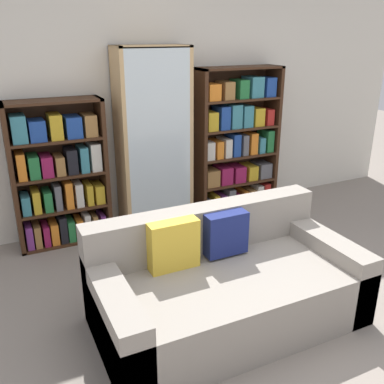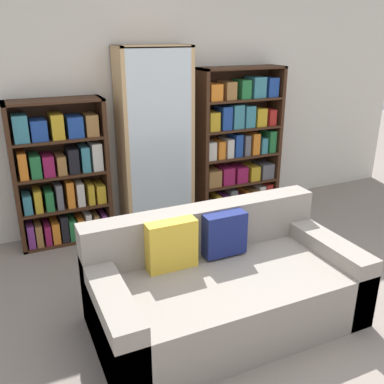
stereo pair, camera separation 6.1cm
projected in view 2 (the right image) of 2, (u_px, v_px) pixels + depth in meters
name	position (u px, v px, depth m)	size (l,w,h in m)	color
ground_plane	(299.00, 351.00, 2.85)	(16.00, 16.00, 0.00)	gray
wall_back	(160.00, 97.00, 4.53)	(6.51, 0.06, 2.70)	silver
couch	(223.00, 286.00, 3.08)	(1.88, 0.97, 0.78)	gray
bookshelf_left	(61.00, 176.00, 4.15)	(0.89, 0.32, 1.42)	#3D2314
display_cabinet	(155.00, 141.00, 4.43)	(0.74, 0.36, 1.88)	tan
bookshelf_right	(238.00, 144.00, 4.89)	(0.99, 0.32, 1.65)	#3D2314
wine_bottle	(232.00, 219.00, 4.50)	(0.08, 0.08, 0.37)	#192333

